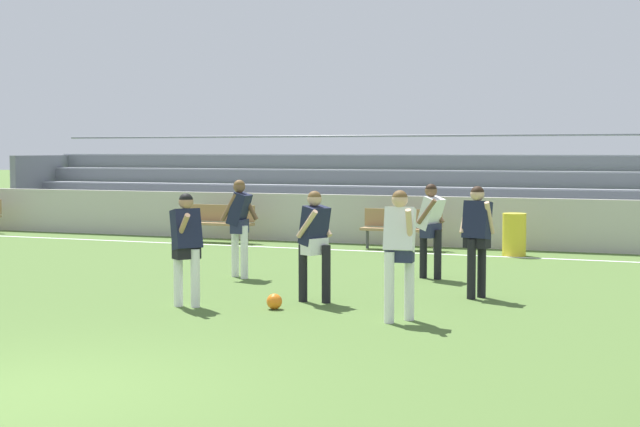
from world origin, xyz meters
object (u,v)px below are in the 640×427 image
at_px(player_dark_deep_cover, 186,240).
at_px(player_white_on_ball, 431,223).
at_px(player_dark_wide_left, 314,236).
at_px(bench_centre_sideline, 402,225).
at_px(player_dark_challenging, 239,219).
at_px(bleacher_stand, 374,191).
at_px(player_dark_trailing_run, 477,231).
at_px(trash_bin, 514,235).
at_px(player_white_overlapping, 400,243).
at_px(soccer_ball, 274,301).
at_px(bench_near_bin, 219,220).

height_order(player_dark_deep_cover, player_white_on_ball, player_white_on_ball).
height_order(player_dark_wide_left, player_white_on_ball, player_white_on_ball).
distance_m(bench_centre_sideline, player_dark_challenging, 5.69).
xyz_separation_m(bleacher_stand, player_dark_trailing_run, (4.79, -9.63, -0.13)).
xyz_separation_m(trash_bin, player_white_overlapping, (-0.05, -8.22, 0.57)).
height_order(player_dark_wide_left, player_dark_trailing_run, player_dark_trailing_run).
height_order(player_dark_challenging, soccer_ball, player_dark_challenging).
xyz_separation_m(bleacher_stand, player_dark_challenging, (0.46, -8.86, -0.12)).
bearing_deg(player_dark_wide_left, bench_near_bin, 126.11).
height_order(trash_bin, player_white_on_ball, player_white_on_ball).
xyz_separation_m(bleacher_stand, soccer_ball, (2.38, -11.64, -1.02)).
height_order(player_white_on_ball, player_dark_challenging, player_dark_challenging).
bearing_deg(player_white_on_ball, player_dark_deep_cover, -120.90).
bearing_deg(player_white_overlapping, player_white_on_ball, 99.30).
height_order(bleacher_stand, player_white_overlapping, bleacher_stand).
xyz_separation_m(bench_near_bin, player_dark_challenging, (3.29, -5.52, 0.47)).
bearing_deg(player_white_overlapping, bench_centre_sideline, 106.34).
relative_size(player_dark_wide_left, player_dark_deep_cover, 1.01).
bearing_deg(player_dark_wide_left, player_dark_challenging, 137.69).
bearing_deg(player_dark_trailing_run, trash_bin, 94.52).
xyz_separation_m(player_dark_trailing_run, player_white_overlapping, (-0.52, -2.28, 0.01)).
height_order(bench_near_bin, player_white_on_ball, player_white_on_ball).
distance_m(bench_centre_sideline, player_dark_trailing_run, 7.00).
xyz_separation_m(bench_centre_sideline, player_dark_challenging, (-1.29, -5.52, 0.47)).
xyz_separation_m(trash_bin, soccer_ball, (-1.94, -7.95, -0.34)).
bearing_deg(player_dark_trailing_run, player_dark_wide_left, -149.64).
bearing_deg(trash_bin, player_white_overlapping, -90.35).
relative_size(bleacher_stand, player_dark_deep_cover, 13.18).
relative_size(player_white_on_ball, soccer_ball, 7.46).
xyz_separation_m(bleacher_stand, bench_centre_sideline, (1.76, -3.34, -0.59)).
bearing_deg(bench_near_bin, player_dark_wide_left, -53.89).
bearing_deg(player_white_overlapping, player_dark_trailing_run, 77.18).
xyz_separation_m(player_dark_challenging, soccer_ball, (1.91, -2.78, -0.91)).
distance_m(player_dark_challenging, player_white_overlapping, 4.88).
relative_size(trash_bin, player_dark_wide_left, 0.55).
height_order(player_dark_wide_left, player_dark_challenging, player_dark_challenging).
xyz_separation_m(player_dark_wide_left, player_white_overlapping, (1.60, -1.04, 0.05)).
relative_size(trash_bin, player_dark_challenging, 0.53).
bearing_deg(bleacher_stand, soccer_ball, -78.45).
bearing_deg(player_dark_challenging, bench_centre_sideline, 76.84).
bearing_deg(player_dark_trailing_run, player_white_overlapping, -102.82).
relative_size(bench_centre_sideline, trash_bin, 2.01).
height_order(bleacher_stand, bench_near_bin, bleacher_stand).
relative_size(player_dark_deep_cover, player_dark_trailing_run, 0.96).
bearing_deg(soccer_ball, bench_near_bin, 122.06).
relative_size(player_white_on_ball, player_white_overlapping, 0.96).
bearing_deg(player_dark_challenging, player_dark_wide_left, -42.31).
bearing_deg(player_white_on_ball, player_dark_trailing_run, -57.03).
xyz_separation_m(bench_centre_sideline, bench_near_bin, (-4.58, 0.00, 0.00)).
xyz_separation_m(bleacher_stand, trash_bin, (4.32, -3.69, -0.69)).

